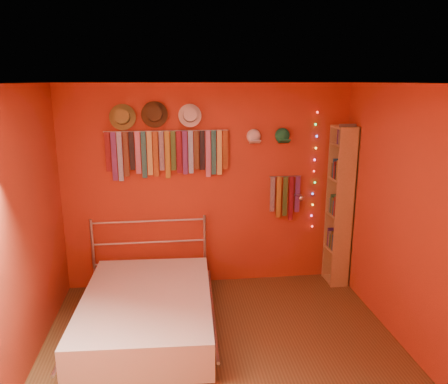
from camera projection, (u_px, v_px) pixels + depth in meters
name	position (u px, v px, depth m)	size (l,w,h in m)	color
ground	(226.00, 365.00, 3.99)	(3.50, 3.50, 0.00)	#533A1C
back_wall	(208.00, 187.00, 5.36)	(3.50, 0.02, 2.50)	maroon
right_wall	(421.00, 228.00, 3.89)	(0.02, 3.50, 2.50)	maroon
left_wall	(8.00, 246.00, 3.47)	(0.02, 3.50, 2.50)	maroon
ceiling	(226.00, 83.00, 3.37)	(3.50, 3.50, 0.02)	white
tie_rack	(167.00, 152.00, 5.12)	(1.45, 0.03, 0.58)	#AAA9AE
small_tie_rack	(285.00, 195.00, 5.44)	(0.40, 0.03, 0.57)	#AAA9AE
fedora_olive	(122.00, 117.00, 4.93)	(0.30, 0.16, 0.30)	olive
fedora_brown	(154.00, 114.00, 4.97)	(0.30, 0.16, 0.30)	#3F2D16
fedora_white	(190.00, 115.00, 5.02)	(0.27, 0.15, 0.27)	silver
cap_white	(254.00, 136.00, 5.22)	(0.17, 0.22, 0.17)	white
cap_green	(282.00, 136.00, 5.26)	(0.18, 0.23, 0.18)	#186F43
fairy_lights	(314.00, 171.00, 5.44)	(0.05, 0.02, 1.48)	#FF3333
reading_lamp	(300.00, 197.00, 5.32)	(0.06, 0.27, 0.08)	#AAA9AE
bookshelf	(343.00, 206.00, 5.40)	(0.25, 0.34, 2.00)	olive
bed	(147.00, 311.00, 4.50)	(1.47, 1.94, 0.92)	#AAA9AE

